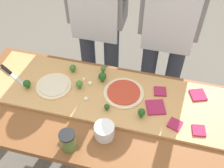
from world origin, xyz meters
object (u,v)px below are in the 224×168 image
(pizza_slice_far_left, at_px, (199,131))
(pizza_slice_center, at_px, (160,91))
(pizza_whole_cheese_artichoke, at_px, (54,86))
(pizza_slice_near_left, at_px, (198,95))
(broccoli_floret_front_mid, at_px, (102,77))
(cheese_crumble_b, at_px, (90,84))
(broccoli_floret_back_mid, at_px, (142,112))
(broccoli_floret_front_right, at_px, (103,69))
(cheese_crumble_c, at_px, (86,99))
(prep_table, at_px, (106,119))
(cook_right, at_px, (171,18))
(pizza_whole_tomato_red, at_px, (124,93))
(flour_cup, at_px, (104,132))
(cook_left, at_px, (97,8))
(broccoli_floret_center_right, at_px, (107,107))
(broccoli_floret_center_left, at_px, (73,68))
(pizza_slice_far_right, at_px, (156,107))
(pizza_slice_near_right, at_px, (175,124))
(broccoli_floret_front_left, at_px, (79,84))
(cheese_crumble_a, at_px, (84,79))
(chefs_knife, at_px, (10,73))
(sauce_jar, at_px, (68,141))
(broccoli_floret_back_left, at_px, (27,84))

(pizza_slice_far_left, bearing_deg, pizza_slice_center, 136.40)
(pizza_whole_cheese_artichoke, relative_size, pizza_slice_near_left, 2.48)
(broccoli_floret_front_mid, distance_m, cheese_crumble_b, 0.09)
(broccoli_floret_back_mid, bearing_deg, pizza_slice_near_left, 37.66)
(broccoli_floret_front_right, xyz_separation_m, cheese_crumble_c, (-0.04, -0.25, -0.02))
(pizza_whole_cheese_artichoke, relative_size, pizza_slice_far_left, 3.14)
(prep_table, relative_size, broccoli_floret_front_right, 34.20)
(prep_table, xyz_separation_m, cook_right, (0.28, 0.66, 0.35))
(pizza_whole_tomato_red, height_order, broccoli_floret_back_mid, broccoli_floret_back_mid)
(prep_table, height_order, cook_right, cook_right)
(flour_cup, bearing_deg, cook_left, 108.36)
(broccoli_floret_back_mid, distance_m, cheese_crumble_c, 0.34)
(broccoli_floret_center_right, bearing_deg, pizza_slice_near_left, 25.02)
(broccoli_floret_center_left, bearing_deg, pizza_slice_far_right, -16.25)
(pizza_slice_near_right, xyz_separation_m, broccoli_floret_front_left, (-0.60, 0.13, 0.03))
(broccoli_floret_front_left, relative_size, cheese_crumble_a, 3.83)
(broccoli_floret_front_right, distance_m, cheese_crumble_c, 0.25)
(pizza_whole_cheese_artichoke, bearing_deg, broccoli_floret_back_mid, -9.25)
(broccoli_floret_center_right, bearing_deg, broccoli_floret_center_left, 140.08)
(cook_left, bearing_deg, cheese_crumble_b, -79.58)
(pizza_slice_center, distance_m, cheese_crumble_a, 0.49)
(pizza_slice_center, bearing_deg, pizza_whole_tomato_red, -162.99)
(broccoli_floret_front_left, bearing_deg, prep_table, -29.04)
(chefs_knife, height_order, broccoli_floret_front_mid, broccoli_floret_front_mid)
(cheese_crumble_b, bearing_deg, pizza_whole_tomato_red, -4.67)
(cheese_crumble_a, bearing_deg, pizza_whole_tomato_red, -9.80)
(cheese_crumble_b, bearing_deg, cook_left, 100.42)
(sauce_jar, bearing_deg, broccoli_floret_back_left, 140.90)
(broccoli_floret_center_left, xyz_separation_m, cook_right, (0.56, 0.42, 0.19))
(prep_table, relative_size, pizza_whole_tomato_red, 6.91)
(cheese_crumble_a, relative_size, flour_cup, 0.14)
(pizza_slice_center, relative_size, cook_left, 0.04)
(cook_left, bearing_deg, broccoli_floret_back_mid, -56.29)
(chefs_knife, bearing_deg, pizza_whole_tomato_red, 0.98)
(pizza_whole_cheese_artichoke, relative_size, cheese_crumble_c, 11.44)
(pizza_slice_far_left, relative_size, broccoli_floret_front_mid, 1.05)
(broccoli_floret_back_left, xyz_separation_m, broccoli_floret_center_right, (0.52, -0.04, -0.01))
(broccoli_floret_back_left, xyz_separation_m, cheese_crumble_b, (0.37, 0.12, -0.02))
(broccoli_floret_center_right, distance_m, broccoli_floret_front_left, 0.24)
(pizza_slice_far_left, bearing_deg, cheese_crumble_a, 163.89)
(pizza_whole_tomato_red, relative_size, flour_cup, 2.26)
(prep_table, xyz_separation_m, cook_left, (-0.23, 0.66, 0.35))
(cheese_crumble_a, xyz_separation_m, sauce_jar, (0.07, -0.46, 0.03))
(broccoli_floret_back_left, bearing_deg, broccoli_floret_front_left, 13.67)
(chefs_knife, distance_m, cheese_crumble_c, 0.56)
(broccoli_floret_center_right, relative_size, broccoli_floret_front_left, 0.73)
(broccoli_floret_front_right, xyz_separation_m, cheese_crumble_b, (-0.05, -0.13, -0.02))
(pizza_slice_near_right, bearing_deg, chefs_knife, 172.58)
(pizza_slice_far_left, height_order, pizza_slice_near_left, same)
(cheese_crumble_c, bearing_deg, flour_cup, -49.11)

